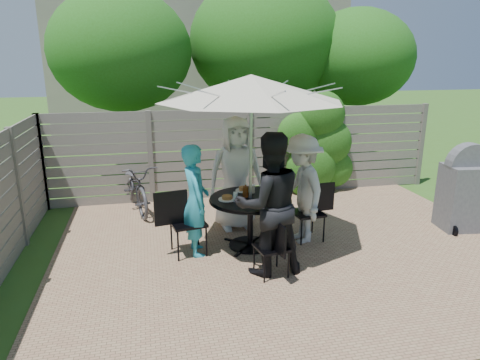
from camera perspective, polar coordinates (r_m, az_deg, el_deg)
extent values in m
plane|color=#33581B|center=(6.42, 7.62, -10.15)|extent=(60.00, 60.00, 0.00)
cube|color=#937555|center=(6.84, 6.19, -8.30)|extent=(7.00, 6.00, 0.02)
cube|color=gray|center=(8.85, 1.22, 3.63)|extent=(8.00, 0.10, 1.85)
cube|color=gray|center=(6.49, -29.34, -3.05)|extent=(0.10, 5.00, 1.85)
ellipsoid|color=#1F5012|center=(9.14, 10.02, 3.63)|extent=(1.20, 0.70, 1.80)
cube|color=gray|center=(17.52, -5.97, 14.82)|extent=(10.00, 6.00, 5.00)
ellipsoid|color=#215413|center=(10.41, -15.59, 16.25)|extent=(3.20, 3.20, 2.72)
ellipsoid|color=#215413|center=(11.33, 3.31, 17.77)|extent=(3.80, 3.80, 3.23)
ellipsoid|color=#215413|center=(11.47, 15.32, 15.48)|extent=(2.80, 2.80, 2.38)
cylinder|color=black|center=(6.41, 1.39, -2.51)|extent=(1.28, 1.28, 0.03)
cylinder|color=black|center=(6.54, 1.37, -5.76)|extent=(0.09, 0.09, 0.78)
cylinder|color=black|center=(6.69, 1.35, -8.70)|extent=(0.65, 0.65, 0.04)
cylinder|color=silver|center=(6.28, 1.42, 1.37)|extent=(0.05, 0.05, 2.46)
cone|color=beige|center=(6.09, 1.49, 12.14)|extent=(2.82, 2.82, 0.37)
cube|color=black|center=(7.38, -0.79, -2.63)|extent=(0.45, 0.45, 0.04)
cube|color=black|center=(7.51, -1.17, -0.33)|extent=(0.04, 0.45, 0.46)
imported|color=silver|center=(7.12, -0.56, 0.87)|extent=(0.97, 0.66, 1.92)
cube|color=black|center=(6.31, -6.95, -5.70)|extent=(0.56, 0.56, 0.04)
cube|color=black|center=(6.16, -9.20, -3.70)|extent=(0.48, 0.11, 0.49)
imported|color=teal|center=(6.21, -5.96, -2.75)|extent=(0.43, 0.62, 1.66)
cube|color=black|center=(5.71, 4.19, -8.97)|extent=(0.45, 0.45, 0.03)
cube|color=black|center=(5.45, 5.14, -7.71)|extent=(0.09, 0.40, 0.41)
imported|color=black|center=(5.60, 3.89, -3.32)|extent=(0.98, 0.78, 1.93)
cube|color=black|center=(6.84, 9.02, -4.38)|extent=(0.49, 0.49, 0.04)
cube|color=black|center=(6.86, 10.78, -2.26)|extent=(0.45, 0.07, 0.46)
imported|color=#BCBAB7|center=(6.66, 8.23, -1.25)|extent=(0.70, 1.14, 1.72)
cylinder|color=white|center=(6.73, 0.49, -1.39)|extent=(0.26, 0.26, 0.01)
cylinder|color=#A66730|center=(6.72, 0.49, -1.13)|extent=(0.15, 0.15, 0.05)
cylinder|color=white|center=(6.31, -1.74, -2.58)|extent=(0.26, 0.26, 0.01)
cylinder|color=#A66730|center=(6.30, -1.74, -2.31)|extent=(0.15, 0.15, 0.05)
cylinder|color=white|center=(6.07, 2.39, -3.33)|extent=(0.26, 0.26, 0.01)
cylinder|color=#A66730|center=(6.06, 2.39, -3.04)|extent=(0.15, 0.15, 0.05)
cylinder|color=white|center=(6.51, 4.42, -2.03)|extent=(0.26, 0.26, 0.01)
cylinder|color=#A66730|center=(6.50, 4.43, -1.77)|extent=(0.15, 0.15, 0.05)
cylinder|color=white|center=(6.18, 3.80, -3.00)|extent=(0.24, 0.24, 0.01)
cylinder|color=#A66730|center=(6.17, 3.81, -2.72)|extent=(0.14, 0.14, 0.05)
cylinder|color=silver|center=(6.22, -0.61, -2.25)|extent=(0.07, 0.07, 0.14)
cylinder|color=silver|center=(6.18, 3.03, -2.39)|extent=(0.07, 0.07, 0.14)
cylinder|color=silver|center=(6.55, 3.30, -1.31)|extent=(0.07, 0.07, 0.14)
cylinder|color=#59280C|center=(6.41, 0.75, -1.60)|extent=(0.09, 0.09, 0.16)
cylinder|color=#C6B293|center=(6.61, 1.66, -1.22)|extent=(0.08, 0.08, 0.12)
imported|color=#333338|center=(8.34, -13.75, -0.84)|extent=(1.02, 1.88, 0.94)
cube|color=#5D5E63|center=(8.08, 27.72, -2.11)|extent=(0.79, 0.65, 1.12)
cylinder|color=#5D5E63|center=(7.95, 28.23, 1.73)|extent=(0.76, 0.32, 0.74)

